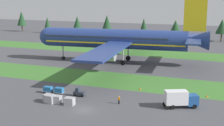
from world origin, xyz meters
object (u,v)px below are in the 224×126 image
Objects in this scene: airliner at (119,39)px; uld_container_0 at (48,98)px; taxiway_marker_0 at (140,88)px; ground_crew_marshaller at (166,102)px; taxiway_marker_1 at (207,96)px; cargo_dolly_second at (48,89)px; uld_container_1 at (50,99)px; catering_truck at (180,98)px; uld_container_2 at (56,99)px; baggage_tug at (79,93)px; uld_container_3 at (70,101)px; cargo_dolly_lead at (59,90)px; ground_crew_loader at (119,100)px.

uld_container_0 is at bearing 174.16° from airliner.
airliner is at bearing 119.06° from taxiway_marker_0.
ground_crew_marshaller is 3.74× the size of taxiway_marker_1.
cargo_dolly_second is at bearing -152.23° from taxiway_marker_0.
airliner reaches higher than uld_container_0.
airliner reaches higher than uld_container_1.
uld_container_1 is (0.82, -0.67, 0.05)m from uld_container_0.
cargo_dolly_second is at bearing 122.83° from uld_container_0.
cargo_dolly_second is at bearing 169.06° from airliner.
catering_truck is 14.53m from taxiway_marker_0.
uld_container_2 is 2.94× the size of taxiway_marker_0.
taxiway_marker_0 is (11.64, 9.85, -0.47)m from baggage_tug.
uld_container_1 is (4.28, -6.05, -0.04)m from cargo_dolly_second.
uld_container_2 is at bearing 178.68° from uld_container_3.
cargo_dolly_lead is 2.90m from cargo_dolly_second.
cargo_dolly_second is at bearing -90.00° from baggage_tug.
ground_crew_loader is (-12.50, -2.39, -1.01)m from catering_truck.
airliner is at bearing 175.71° from cargo_dolly_lead.
ground_crew_loader reaches higher than uld_container_3.
uld_container_1 is at bearing -138.43° from ground_crew_loader.
baggage_tug is 29.10m from taxiway_marker_1.
airliner is 45.31m from uld_container_2.
airliner is at bearing -138.07° from ground_crew_marshaller.
airliner is 31.84× the size of cargo_dolly_second.
uld_container_2 is (-12.57, -4.41, -0.10)m from ground_crew_loader.
cargo_dolly_lead is 6.37m from uld_container_1.
uld_container_1 is 4.55m from uld_container_3.
ground_crew_marshaller is 24.41m from uld_container_1.
ground_crew_loader is 10.40m from uld_container_3.
taxiway_marker_1 is at bearing 103.01° from cargo_dolly_second.
taxiway_marker_1 is (4.59, 9.17, -1.72)m from catering_truck.
baggage_tug is at bearing 60.80° from uld_container_1.
airliner is at bearing -176.87° from baggage_tug.
baggage_tug is 1.17× the size of cargo_dolly_second.
baggage_tug reaches higher than cargo_dolly_second.
airliner is at bearing 89.82° from uld_container_0.
cargo_dolly_second is 8.00m from uld_container_2.
uld_container_2 is (-2.28, -6.13, 0.03)m from baggage_tug.
ground_crew_loader is 14.72m from uld_container_1.
baggage_tug is at bearing -139.76° from taxiway_marker_0.
uld_container_0 reaches higher than uld_container_3.
taxiway_marker_1 is (17.09, 11.56, -0.71)m from ground_crew_loader.
taxiway_marker_1 is at bearing 106.53° from baggage_tug.
uld_container_2 reaches higher than taxiway_marker_1.
cargo_dolly_second is 1.14× the size of uld_container_0.
catering_truck is 3.63× the size of uld_container_2.
baggage_tug is 10.44m from ground_crew_loader.
ground_crew_marshaller is 25.03m from uld_container_0.
uld_container_1 is at bearing 9.34° from cargo_dolly_lead.
uld_container_1 is (-23.53, -6.47, -0.07)m from ground_crew_marshaller.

